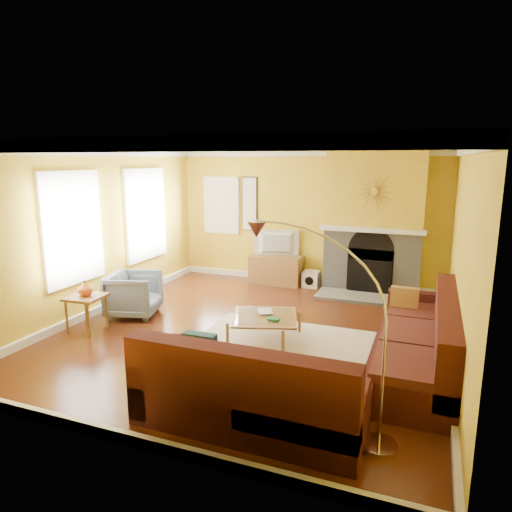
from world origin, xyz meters
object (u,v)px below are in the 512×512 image
at_px(coffee_table, 265,327).
at_px(sectional_sofa, 324,335).
at_px(side_table, 87,314).
at_px(media_console, 276,270).
at_px(armchair, 134,294).
at_px(arc_lamp, 323,336).

bearing_deg(coffee_table, sectional_sofa, -32.77).
height_order(coffee_table, side_table, side_table).
xyz_separation_m(coffee_table, side_table, (-2.58, -0.67, 0.10)).
bearing_deg(media_console, side_table, -116.35).
height_order(armchair, arc_lamp, arc_lamp).
bearing_deg(side_table, media_console, 63.65).
xyz_separation_m(coffee_table, armchair, (-2.35, 0.18, 0.18)).
relative_size(sectional_sofa, media_console, 3.49).
bearing_deg(sectional_sofa, side_table, -179.57).
relative_size(armchair, arc_lamp, 0.40).
bearing_deg(media_console, arc_lamp, -66.84).
xyz_separation_m(media_console, armchair, (-1.54, -2.71, 0.07)).
relative_size(media_console, arc_lamp, 0.54).
xyz_separation_m(armchair, side_table, (-0.23, -0.85, -0.08)).
height_order(sectional_sofa, coffee_table, sectional_sofa).
bearing_deg(coffee_table, arc_lamp, -57.47).
xyz_separation_m(sectional_sofa, media_console, (-1.81, 3.53, -0.16)).
bearing_deg(armchair, sectional_sofa, -119.89).
height_order(sectional_sofa, media_console, sectional_sofa).
bearing_deg(media_console, coffee_table, -74.27).
xyz_separation_m(sectional_sofa, side_table, (-3.57, -0.03, -0.17)).
distance_m(media_console, arc_lamp, 5.38).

